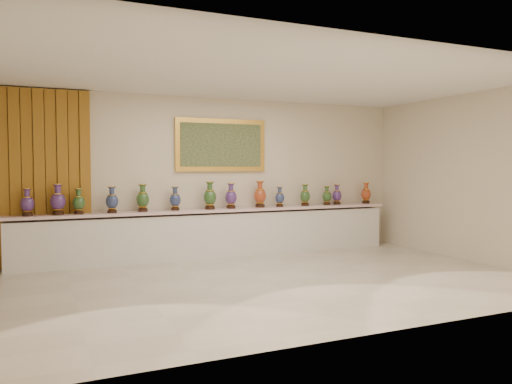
# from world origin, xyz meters

# --- Properties ---
(ground) EXTENTS (8.00, 8.00, 0.00)m
(ground) POSITION_xyz_m (0.00, 0.00, 0.00)
(ground) COLOR beige
(ground) RESTS_ON ground
(room) EXTENTS (8.00, 8.00, 8.00)m
(room) POSITION_xyz_m (-2.52, 2.44, 1.60)
(room) COLOR beige
(room) RESTS_ON ground
(counter) EXTENTS (7.28, 0.48, 0.90)m
(counter) POSITION_xyz_m (0.00, 2.27, 0.44)
(counter) COLOR white
(counter) RESTS_ON ground
(vase_0) EXTENTS (0.24, 0.24, 0.45)m
(vase_0) POSITION_xyz_m (-3.22, 2.23, 1.10)
(vase_0) COLOR black
(vase_0) RESTS_ON counter
(vase_1) EXTENTS (0.26, 0.26, 0.51)m
(vase_1) POSITION_xyz_m (-2.76, 2.22, 1.13)
(vase_1) COLOR black
(vase_1) RESTS_ON counter
(vase_2) EXTENTS (0.25, 0.25, 0.43)m
(vase_2) POSITION_xyz_m (-2.44, 2.23, 1.09)
(vase_2) COLOR black
(vase_2) RESTS_ON counter
(vase_3) EXTENTS (0.22, 0.22, 0.46)m
(vase_3) POSITION_xyz_m (-1.90, 2.22, 1.10)
(vase_3) COLOR black
(vase_3) RESTS_ON counter
(vase_4) EXTENTS (0.23, 0.23, 0.49)m
(vase_4) POSITION_xyz_m (-1.36, 2.29, 1.12)
(vase_4) COLOR black
(vase_4) RESTS_ON counter
(vase_5) EXTENTS (0.21, 0.21, 0.43)m
(vase_5) POSITION_xyz_m (-0.78, 2.29, 1.09)
(vase_5) COLOR black
(vase_5) RESTS_ON counter
(vase_6) EXTENTS (0.28, 0.28, 0.52)m
(vase_6) POSITION_xyz_m (-0.14, 2.22, 1.13)
(vase_6) COLOR black
(vase_6) RESTS_ON counter
(vase_7) EXTENTS (0.26, 0.26, 0.48)m
(vase_7) POSITION_xyz_m (0.29, 2.25, 1.11)
(vase_7) COLOR black
(vase_7) RESTS_ON counter
(vase_8) EXTENTS (0.29, 0.29, 0.52)m
(vase_8) POSITION_xyz_m (0.91, 2.28, 1.13)
(vase_8) COLOR black
(vase_8) RESTS_ON counter
(vase_9) EXTENTS (0.19, 0.19, 0.40)m
(vase_9) POSITION_xyz_m (1.32, 2.24, 1.08)
(vase_9) COLOR black
(vase_9) RESTS_ON counter
(vase_10) EXTENTS (0.27, 0.27, 0.44)m
(vase_10) POSITION_xyz_m (1.90, 2.26, 1.10)
(vase_10) COLOR black
(vase_10) RESTS_ON counter
(vase_11) EXTENTS (0.19, 0.19, 0.39)m
(vase_11) POSITION_xyz_m (2.43, 2.28, 1.08)
(vase_11) COLOR black
(vase_11) RESTS_ON counter
(vase_12) EXTENTS (0.20, 0.20, 0.42)m
(vase_12) POSITION_xyz_m (2.68, 2.28, 1.09)
(vase_12) COLOR black
(vase_12) RESTS_ON counter
(vase_13) EXTENTS (0.26, 0.26, 0.45)m
(vase_13) POSITION_xyz_m (3.42, 2.29, 1.10)
(vase_13) COLOR black
(vase_13) RESTS_ON counter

